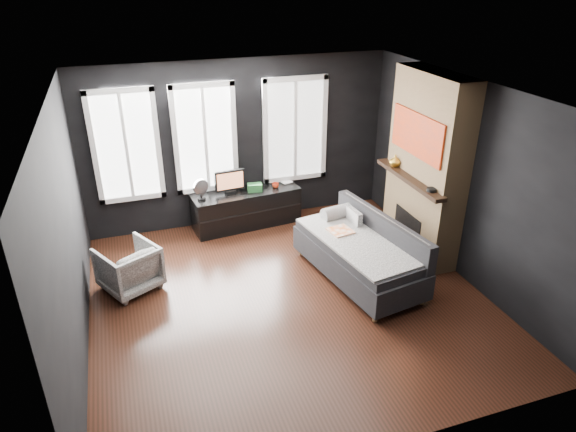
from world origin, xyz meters
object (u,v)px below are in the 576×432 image
object	(u,v)px
sofa	(359,250)
mug	(275,185)
media_console	(246,208)
mantel_vase	(395,161)
monitor	(230,180)
book	(281,176)
armchair	(128,266)

from	to	relation	value
sofa	mug	size ratio (longest dim) A/B	18.54
media_console	mantel_vase	size ratio (longest dim) A/B	9.76
monitor	book	bearing A→B (deg)	5.11
monitor	book	distance (m)	0.93
armchair	mantel_vase	xyz separation A→B (m)	(4.00, 0.15, 0.96)
sofa	mantel_vase	world-z (taller)	mantel_vase
mug	book	bearing A→B (deg)	50.59
mug	mantel_vase	world-z (taller)	mantel_vase
book	mug	bearing A→B (deg)	-129.41
monitor	mug	distance (m)	0.79
media_console	book	distance (m)	0.80
mug	monitor	bearing A→B (deg)	178.91
sofa	mug	bearing A→B (deg)	95.13
book	sofa	bearing A→B (deg)	-79.89
armchair	monitor	distance (m)	2.23
armchair	mug	distance (m)	2.83
sofa	book	size ratio (longest dim) A/B	8.34
media_console	mug	xyz separation A→B (m)	(0.51, -0.01, 0.36)
book	mantel_vase	size ratio (longest dim) A/B	1.35
media_console	mantel_vase	xyz separation A→B (m)	(2.03, -1.19, 1.01)
media_console	mug	distance (m)	0.63
mug	book	xyz separation A→B (m)	(0.15, 0.18, 0.07)
sofa	media_console	size ratio (longest dim) A/B	1.15
media_console	book	size ratio (longest dim) A/B	7.25
armchair	mug	world-z (taller)	mug
armchair	mantel_vase	world-z (taller)	mantel_vase
armchair	media_console	distance (m)	2.38
armchair	mantel_vase	bearing A→B (deg)	154.35
media_console	monitor	bearing A→B (deg)	173.48
monitor	book	size ratio (longest dim) A/B	2.07
media_console	monitor	world-z (taller)	monitor
mug	media_console	bearing A→B (deg)	178.53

